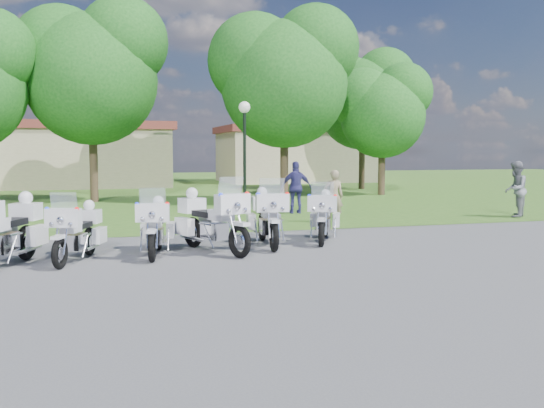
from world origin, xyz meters
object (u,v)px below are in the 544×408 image
object	(u,v)px
lamp_post	(244,128)
bystander_a	(334,197)
motorcycle_1	(6,230)
bystander_b	(516,189)
motorcycle_2	(78,231)
motorcycle_3	(156,226)
motorcycle_5	(267,216)
motorcycle_4	(211,220)
bystander_c	(296,188)
motorcycle_6	(324,216)

from	to	relation	value
lamp_post	bystander_a	size ratio (longest dim) A/B	2.48
motorcycle_1	bystander_a	world-z (taller)	motorcycle_1
motorcycle_1	bystander_b	size ratio (longest dim) A/B	1.30
motorcycle_2	motorcycle_3	bearing A→B (deg)	-149.53
motorcycle_5	motorcycle_4	bearing A→B (deg)	28.40
motorcycle_5	bystander_b	distance (m)	10.53
motorcycle_3	motorcycle_5	xyz separation A→B (m)	(2.72, 0.64, 0.06)
motorcycle_5	bystander_b	xyz separation A→B (m)	(9.91, 3.56, 0.26)
motorcycle_2	lamp_post	bearing A→B (deg)	-101.96
lamp_post	bystander_b	size ratio (longest dim) A/B	2.16
motorcycle_3	bystander_c	size ratio (longest dim) A/B	1.19
motorcycle_1	bystander_a	size ratio (longest dim) A/B	1.49
bystander_b	bystander_c	distance (m)	7.61
motorcycle_2	motorcycle_5	distance (m)	4.46
motorcycle_5	bystander_c	size ratio (longest dim) A/B	1.30
motorcycle_4	motorcycle_5	world-z (taller)	motorcycle_4
motorcycle_2	bystander_c	size ratio (longest dim) A/B	1.11
motorcycle_4	bystander_b	xyz separation A→B (m)	(11.39, 4.15, 0.24)
motorcycle_5	bystander_a	distance (m)	5.02
motorcycle_2	motorcycle_5	xyz separation A→B (m)	(4.36, 0.94, 0.08)
motorcycle_1	motorcycle_6	world-z (taller)	motorcycle_1
motorcycle_3	bystander_c	distance (m)	9.45
motorcycle_5	motorcycle_3	bearing A→B (deg)	19.89
motorcycle_3	motorcycle_6	xyz separation A→B (m)	(4.29, 0.86, 0.01)
bystander_c	bystander_a	bearing A→B (deg)	102.48
motorcycle_2	lamp_post	size ratio (longest dim) A/B	0.51
motorcycle_6	motorcycle_2	bearing A→B (deg)	35.58
motorcycle_2	bystander_a	world-z (taller)	bystander_a
motorcycle_4	motorcycle_6	xyz separation A→B (m)	(3.05, 0.81, -0.08)
motorcycle_1	bystander_b	world-z (taller)	bystander_b
motorcycle_1	motorcycle_3	distance (m)	3.04
lamp_post	bystander_c	bearing A→B (deg)	-46.89
motorcycle_3	lamp_post	distance (m)	10.36
motorcycle_1	lamp_post	distance (m)	12.37
motorcycle_5	lamp_post	world-z (taller)	lamp_post
motorcycle_1	bystander_b	bearing A→B (deg)	-141.27
bystander_a	motorcycle_6	bearing A→B (deg)	78.57
motorcycle_6	lamp_post	bearing A→B (deg)	-65.17
motorcycle_1	lamp_post	size ratio (longest dim) A/B	0.60
motorcycle_5	bystander_b	world-z (taller)	bystander_b
motorcycle_3	lamp_post	size ratio (longest dim) A/B	0.54
motorcycle_4	lamp_post	bearing A→B (deg)	-131.55
motorcycle_4	bystander_c	world-z (taller)	bystander_c
bystander_a	lamp_post	bearing A→B (deg)	-55.19
bystander_a	bystander_b	size ratio (longest dim) A/B	0.87
motorcycle_4	bystander_b	distance (m)	12.12
bystander_b	bystander_c	bearing A→B (deg)	-69.67
bystander_c	motorcycle_4	bearing A→B (deg)	66.79
motorcycle_3	motorcycle_1	bearing A→B (deg)	22.77
motorcycle_2	bystander_b	bearing A→B (deg)	-142.53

